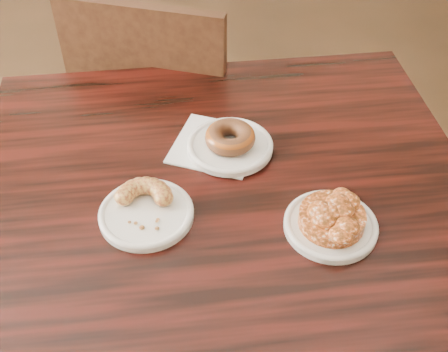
{
  "coord_description": "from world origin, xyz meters",
  "views": [
    {
      "loc": [
        0.26,
        -0.8,
        1.49
      ],
      "look_at": [
        0.23,
        -0.08,
        0.8
      ],
      "focal_mm": 45.0,
      "sensor_mm": 36.0,
      "label": 1
    }
  ],
  "objects_px": {
    "cafe_table": "(227,318)",
    "cruller_fragment": "(145,206)",
    "apple_fritter": "(332,216)",
    "chair_far": "(174,115)",
    "glazed_donut": "(230,137)"
  },
  "relations": [
    {
      "from": "cafe_table",
      "to": "glazed_donut",
      "type": "xyz_separation_m",
      "value": [
        -0.0,
        0.15,
        0.41
      ]
    },
    {
      "from": "cafe_table",
      "to": "cruller_fragment",
      "type": "height_order",
      "value": "cruller_fragment"
    },
    {
      "from": "cafe_table",
      "to": "cruller_fragment",
      "type": "xyz_separation_m",
      "value": [
        -0.14,
        -0.03,
        0.4
      ]
    },
    {
      "from": "chair_far",
      "to": "cafe_table",
      "type": "bearing_deg",
      "value": 117.87
    },
    {
      "from": "chair_far",
      "to": "apple_fritter",
      "type": "xyz_separation_m",
      "value": [
        0.36,
        -0.7,
        0.33
      ]
    },
    {
      "from": "chair_far",
      "to": "glazed_donut",
      "type": "xyz_separation_m",
      "value": [
        0.18,
        -0.5,
        0.33
      ]
    },
    {
      "from": "glazed_donut",
      "to": "cruller_fragment",
      "type": "distance_m",
      "value": 0.23
    },
    {
      "from": "chair_far",
      "to": "glazed_donut",
      "type": "relative_size",
      "value": 8.97
    },
    {
      "from": "glazed_donut",
      "to": "apple_fritter",
      "type": "relative_size",
      "value": 0.65
    },
    {
      "from": "apple_fritter",
      "to": "chair_far",
      "type": "bearing_deg",
      "value": 117.04
    },
    {
      "from": "glazed_donut",
      "to": "chair_far",
      "type": "bearing_deg",
      "value": 109.68
    },
    {
      "from": "apple_fritter",
      "to": "cruller_fragment",
      "type": "xyz_separation_m",
      "value": [
        -0.32,
        0.02,
        -0.0
      ]
    },
    {
      "from": "cruller_fragment",
      "to": "chair_far",
      "type": "bearing_deg",
      "value": 92.94
    },
    {
      "from": "apple_fritter",
      "to": "cruller_fragment",
      "type": "bearing_deg",
      "value": 176.98
    },
    {
      "from": "cafe_table",
      "to": "glazed_donut",
      "type": "bearing_deg",
      "value": 81.3
    }
  ]
}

